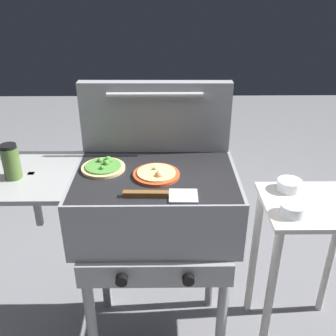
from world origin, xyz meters
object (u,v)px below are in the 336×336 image
at_px(prep_table, 309,246).
at_px(topping_bowl_far, 289,185).
at_px(pizza_veggie, 104,167).
at_px(spatula, 161,195).
at_px(pizza_cheese, 156,174).
at_px(grill, 152,205).
at_px(sauce_jar, 11,162).
at_px(topping_bowl_near, 293,210).

bearing_deg(prep_table, topping_bowl_far, 128.27).
height_order(pizza_veggie, topping_bowl_far, pizza_veggie).
bearing_deg(spatula, pizza_cheese, 97.32).
bearing_deg(grill, spatula, -77.31).
xyz_separation_m(sauce_jar, topping_bowl_far, (1.11, 0.14, -0.19)).
height_order(spatula, topping_bowl_near, spatula).
height_order(sauce_jar, spatula, sauce_jar).
height_order(pizza_cheese, topping_bowl_near, pizza_cheese).
relative_size(sauce_jar, prep_table, 0.18).
bearing_deg(topping_bowl_near, pizza_veggie, 171.36).
relative_size(sauce_jar, spatula, 0.52).
bearing_deg(pizza_cheese, topping_bowl_near, -5.31).
bearing_deg(spatula, sauce_jar, 165.46).
xyz_separation_m(grill, sauce_jar, (-0.52, -0.03, 0.21)).
bearing_deg(pizza_veggie, grill, -11.51).
distance_m(pizza_cheese, topping_bowl_near, 0.54).
bearing_deg(prep_table, pizza_cheese, -177.49).
bearing_deg(spatula, topping_bowl_near, 11.25).
bearing_deg(grill, topping_bowl_far, 11.14).
distance_m(pizza_cheese, prep_table, 0.75).
distance_m(sauce_jar, spatula, 0.58).
height_order(prep_table, topping_bowl_near, topping_bowl_near).
relative_size(grill, pizza_veggie, 5.60).
distance_m(sauce_jar, topping_bowl_near, 1.08).
xyz_separation_m(pizza_cheese, prep_table, (0.65, 0.03, -0.37)).
height_order(spatula, topping_bowl_far, spatula).
xyz_separation_m(pizza_cheese, spatula, (0.02, -0.15, -0.00)).
xyz_separation_m(pizza_veggie, topping_bowl_far, (0.78, 0.08, -0.13)).
bearing_deg(pizza_veggie, pizza_cheese, -16.71).
bearing_deg(grill, pizza_veggie, 168.49).
bearing_deg(sauce_jar, topping_bowl_near, -2.37).
height_order(pizza_veggie, sauce_jar, sauce_jar).
bearing_deg(pizza_cheese, sauce_jar, -179.49).
xyz_separation_m(pizza_cheese, topping_bowl_near, (0.53, -0.05, -0.13)).
xyz_separation_m(spatula, topping_bowl_near, (0.51, 0.10, -0.13)).
xyz_separation_m(prep_table, topping_bowl_near, (-0.13, -0.08, 0.24)).
bearing_deg(topping_bowl_far, prep_table, -51.73).
height_order(sauce_jar, prep_table, sauce_jar).
distance_m(grill, sauce_jar, 0.56).
height_order(grill, topping_bowl_near, grill).
height_order(grill, sauce_jar, sauce_jar).
bearing_deg(prep_table, sauce_jar, -178.40).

